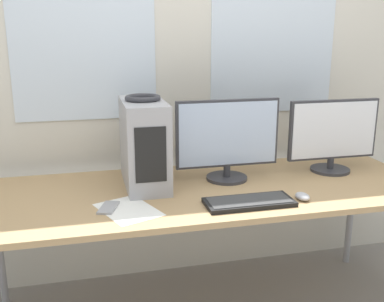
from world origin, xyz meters
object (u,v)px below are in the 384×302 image
object	(u,v)px
keyboard	(249,202)
cell_phone	(109,208)
headphones	(143,98)
pc_tower	(144,143)
mouse	(302,196)
monitor_main	(228,139)
monitor_right_near	(333,135)

from	to	relation	value
keyboard	cell_phone	world-z (taller)	keyboard
headphones	cell_phone	size ratio (longest dim) A/B	1.12
pc_tower	cell_phone	size ratio (longest dim) A/B	2.90
pc_tower	cell_phone	xyz separation A→B (m)	(-0.20, -0.29, -0.21)
headphones	keyboard	bearing A→B (deg)	-42.65
mouse	cell_phone	bearing A→B (deg)	173.53
pc_tower	headphones	bearing A→B (deg)	90.00
pc_tower	cell_phone	world-z (taller)	pc_tower
keyboard	monitor_main	bearing A→B (deg)	88.34
monitor_main	cell_phone	size ratio (longest dim) A/B	3.49
keyboard	monitor_right_near	bearing A→B (deg)	30.50
headphones	monitor_right_near	world-z (taller)	headphones
keyboard	mouse	distance (m)	0.26
headphones	monitor_right_near	distance (m)	1.06
monitor_right_near	cell_phone	size ratio (longest dim) A/B	3.31
pc_tower	monitor_main	size ratio (longest dim) A/B	0.83
headphones	monitor_right_near	xyz separation A→B (m)	(1.04, -0.02, -0.24)
pc_tower	monitor_main	distance (m)	0.43
headphones	mouse	size ratio (longest dim) A/B	2.00
monitor_main	keyboard	xyz separation A→B (m)	(-0.01, -0.36, -0.21)
monitor_right_near	keyboard	bearing A→B (deg)	-149.50
keyboard	mouse	world-z (taller)	mouse
monitor_main	mouse	xyz separation A→B (m)	(0.25, -0.36, -0.20)
keyboard	cell_phone	xyz separation A→B (m)	(-0.62, 0.10, -0.01)
headphones	monitor_main	distance (m)	0.49
headphones	pc_tower	bearing A→B (deg)	-90.00
pc_tower	keyboard	bearing A→B (deg)	-42.59
pc_tower	monitor_right_near	xyz separation A→B (m)	(1.04, -0.02, -0.01)
monitor_main	pc_tower	bearing A→B (deg)	176.71
headphones	cell_phone	world-z (taller)	headphones
pc_tower	monitor_main	xyz separation A→B (m)	(0.43, -0.02, 0.00)
monitor_main	cell_phone	distance (m)	0.72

